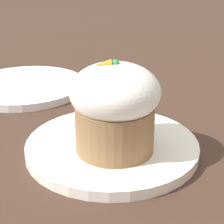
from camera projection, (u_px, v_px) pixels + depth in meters
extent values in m
plane|color=#3D281E|center=(112.00, 150.00, 0.48)|extent=(4.00, 4.00, 0.00)
cylinder|color=white|center=(112.00, 146.00, 0.48)|extent=(0.22, 0.22, 0.01)
cylinder|color=olive|center=(112.00, 128.00, 0.45)|extent=(0.09, 0.09, 0.06)
ellipsoid|color=white|center=(112.00, 92.00, 0.43)|extent=(0.11, 0.11, 0.07)
cone|color=orange|center=(103.00, 65.00, 0.42)|extent=(0.02, 0.01, 0.01)
sphere|color=green|center=(112.00, 64.00, 0.42)|extent=(0.01, 0.01, 0.01)
cube|color=silver|center=(101.00, 125.00, 0.52)|extent=(0.02, 0.09, 0.00)
ellipsoid|color=silver|center=(114.00, 144.00, 0.46)|extent=(0.04, 0.05, 0.01)
cylinder|color=white|center=(25.00, 86.00, 0.69)|extent=(0.22, 0.22, 0.01)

